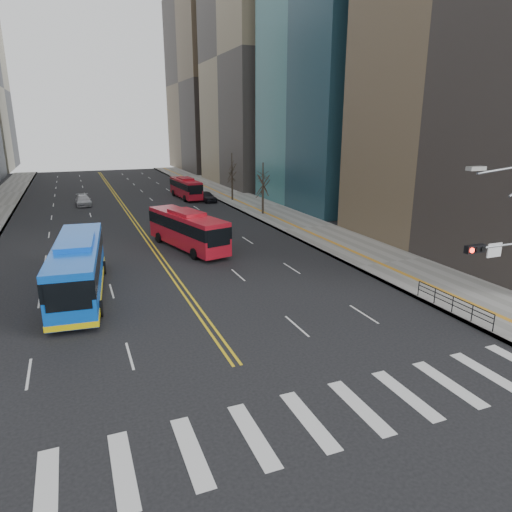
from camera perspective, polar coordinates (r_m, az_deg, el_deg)
ground at (r=18.73m, az=3.21°, el=-20.62°), size 220.00×220.00×0.00m
sidewalk_right at (r=64.24m, az=0.36°, el=6.15°), size 7.00×130.00×0.15m
crosswalk at (r=18.73m, az=3.21°, el=-20.61°), size 26.70×4.00×0.01m
centerline at (r=69.74m, az=-16.40°, el=6.23°), size 0.55×100.00×0.01m
office_towers at (r=83.28m, az=-18.80°, el=24.13°), size 83.00×134.00×58.00m
pedestrian_railing at (r=30.37m, az=23.39°, el=-5.25°), size 0.06×6.06×1.02m
street_trees at (r=48.50m, az=-22.73°, el=7.39°), size 35.20×47.20×7.60m
blue_bus at (r=32.93m, az=-21.35°, el=-1.18°), size 4.12×13.64×3.88m
red_bus_near at (r=42.82m, az=-8.60°, el=3.52°), size 5.25×11.59×3.58m
red_bus_far at (r=72.98m, az=-8.78°, el=8.54°), size 3.01×10.27×3.25m
car_dark_mid at (r=69.57m, az=-6.21°, el=7.41°), size 2.45×4.77×1.55m
car_silver at (r=70.39m, az=-20.78°, el=6.52°), size 2.20×5.06×1.45m
car_dark_far at (r=91.69m, az=-9.96°, el=9.30°), size 3.42×5.34×1.37m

